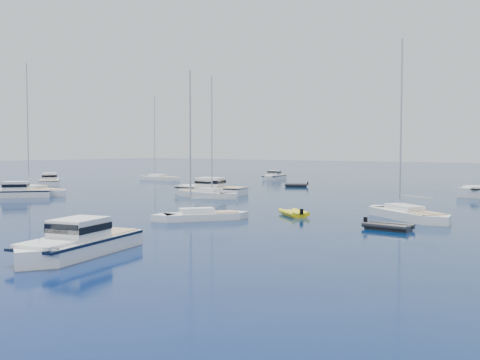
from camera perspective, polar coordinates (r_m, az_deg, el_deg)
name	(u,v)px	position (r m, az deg, el deg)	size (l,w,h in m)	color
motor_cruiser_right	(77,255)	(31.29, -15.91, -7.18)	(2.83, 9.24, 2.42)	white
motor_cruiser_left	(15,197)	(69.58, -21.55, -1.62)	(2.69, 8.78, 2.31)	silver
motor_cruiser_centre	(209,194)	(68.79, -3.10, -1.45)	(3.06, 10.01, 2.63)	white
motor_cruiser_far_l	(50,185)	(91.12, -18.41, -0.47)	(2.73, 8.91, 2.34)	silver
motor_cruiser_horizon	(274,179)	(101.78, 3.40, 0.06)	(2.44, 7.98, 2.09)	silver
sailboat_fore	(201,220)	(44.59, -3.92, -3.99)	(2.11, 8.12, 11.94)	white
sailboat_mid_r	(407,219)	(47.05, 16.33, -3.73)	(2.61, 10.05, 14.78)	white
sailboat_mid_l	(35,195)	(72.84, -19.76, -1.37)	(2.89, 11.12, 16.34)	silver
sailboat_centre	(206,197)	(65.08, -3.42, -1.72)	(2.49, 9.59, 14.10)	silver
sailboat_far_l	(159,180)	(99.56, -8.05, -0.04)	(2.65, 10.19, 14.97)	white
tender_yellow	(294,216)	(47.37, 5.39, -3.57)	(1.89, 3.39, 0.95)	yellow
tender_grey_near	(388,230)	(40.47, 14.54, -4.82)	(1.88, 3.38, 0.95)	black
tender_grey_far	(296,187)	(82.70, 5.61, -0.68)	(1.86, 3.33, 0.95)	black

